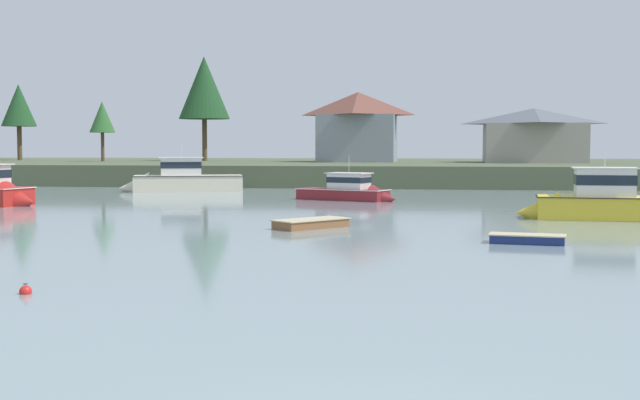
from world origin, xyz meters
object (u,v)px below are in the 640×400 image
at_px(cruiser_cream, 177,184).
at_px(mooring_buoy_red, 26,292).
at_px(dinghy_wood, 311,225).
at_px(cruiser_yellow, 599,207).
at_px(cruiser_maroon, 353,194).
at_px(dinghy_navy, 527,240).

height_order(cruiser_cream, mooring_buoy_red, cruiser_cream).
relative_size(dinghy_wood, cruiser_yellow, 0.41).
relative_size(cruiser_yellow, mooring_buoy_red, 25.08).
xyz_separation_m(cruiser_maroon, cruiser_yellow, (14.53, -13.31, 0.15)).
relative_size(cruiser_maroon, cruiser_yellow, 0.82).
height_order(dinghy_wood, dinghy_navy, dinghy_wood).
bearing_deg(cruiser_maroon, cruiser_cream, 149.64).
xyz_separation_m(dinghy_wood, cruiser_yellow, (14.29, 6.87, 0.48)).
xyz_separation_m(cruiser_maroon, dinghy_navy, (9.69, -25.09, -0.35)).
bearing_deg(dinghy_wood, cruiser_maroon, 90.68).
height_order(dinghy_wood, cruiser_yellow, cruiser_yellow).
relative_size(dinghy_navy, mooring_buoy_red, 8.24).
xyz_separation_m(dinghy_wood, cruiser_cream, (-16.40, 29.65, 0.51)).
relative_size(dinghy_wood, dinghy_navy, 1.25).
bearing_deg(cruiser_yellow, cruiser_cream, 143.41).
bearing_deg(dinghy_wood, cruiser_yellow, 25.68).
bearing_deg(cruiser_maroon, dinghy_navy, -68.88).
relative_size(cruiser_maroon, mooring_buoy_red, 20.61).
relative_size(cruiser_yellow, cruiser_cream, 0.87).
distance_m(cruiser_maroon, cruiser_yellow, 19.71).
bearing_deg(cruiser_maroon, cruiser_yellow, -42.50).
bearing_deg(dinghy_wood, dinghy_navy, -27.41).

